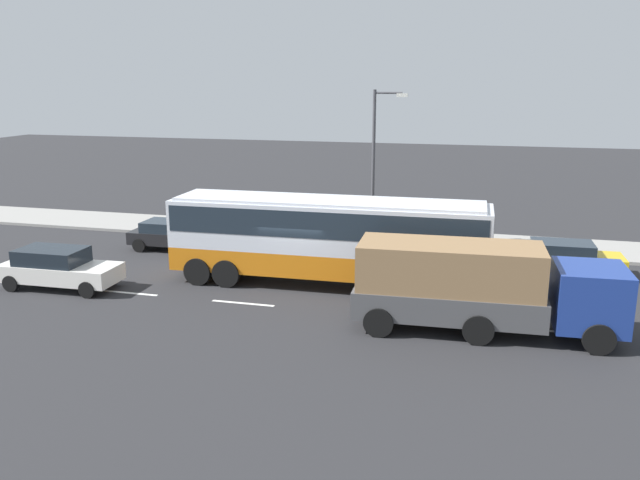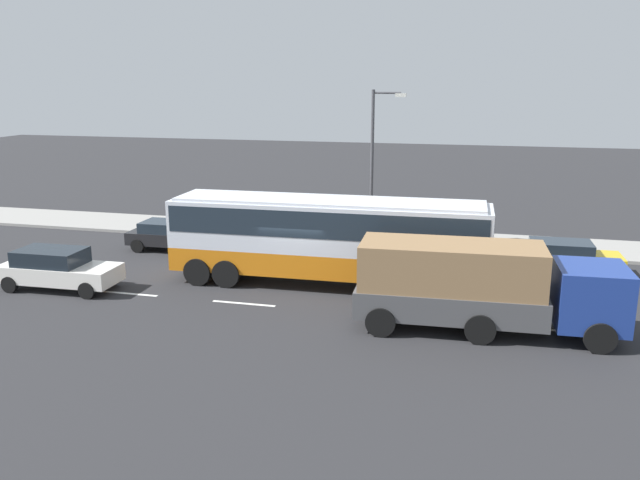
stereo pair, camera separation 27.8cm
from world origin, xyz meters
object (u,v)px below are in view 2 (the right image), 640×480
at_px(coach_bus, 328,232).
at_px(car_yellow_taxi, 563,256).
at_px(car_black_sedan, 174,235).
at_px(pedestrian_near_curb, 281,216).
at_px(car_white_minivan, 57,268).
at_px(street_lamp, 375,158).
at_px(cargo_truck, 481,285).

xyz_separation_m(coach_bus, car_yellow_taxi, (9.24, 3.96, -1.40)).
distance_m(coach_bus, car_yellow_taxi, 10.15).
xyz_separation_m(car_black_sedan, pedestrian_near_curb, (4.16, 3.86, 0.34)).
xyz_separation_m(car_yellow_taxi, pedestrian_near_curb, (-13.44, 3.38, 0.35)).
relative_size(coach_bus, pedestrian_near_curb, 7.67).
height_order(car_white_minivan, street_lamp, street_lamp).
bearing_deg(coach_bus, pedestrian_near_curb, 118.59).
height_order(car_white_minivan, car_yellow_taxi, car_white_minivan).
distance_m(coach_bus, pedestrian_near_curb, 8.53).
height_order(car_black_sedan, street_lamp, street_lamp).
bearing_deg(pedestrian_near_curb, car_yellow_taxi, 31.16).
bearing_deg(street_lamp, pedestrian_near_curb, 170.94).
distance_m(car_white_minivan, car_yellow_taxi, 20.51).
relative_size(coach_bus, cargo_truck, 1.48).
relative_size(coach_bus, car_black_sedan, 2.79).
xyz_separation_m(car_black_sedan, car_yellow_taxi, (17.60, 0.48, -0.01)).
bearing_deg(street_lamp, coach_bus, -96.59).
bearing_deg(pedestrian_near_curb, coach_bus, -14.93).
xyz_separation_m(car_white_minivan, street_lamp, (10.81, 9.58, 3.50)).
bearing_deg(car_yellow_taxi, street_lamp, 161.51).
distance_m(car_yellow_taxi, pedestrian_near_curb, 13.86).
xyz_separation_m(coach_bus, car_white_minivan, (-10.05, -3.02, -1.32)).
relative_size(coach_bus, car_white_minivan, 2.69).
xyz_separation_m(car_black_sedan, street_lamp, (9.12, 3.07, 3.58)).
xyz_separation_m(cargo_truck, car_black_sedan, (-14.25, 7.00, -0.81)).
relative_size(car_black_sedan, street_lamp, 0.61).
height_order(coach_bus, car_yellow_taxi, coach_bus).
distance_m(pedestrian_near_curb, street_lamp, 5.98).
bearing_deg(pedestrian_near_curb, street_lamp, 36.22).
bearing_deg(street_lamp, cargo_truck, -63.04).
relative_size(car_black_sedan, pedestrian_near_curb, 2.75).
relative_size(car_black_sedan, car_yellow_taxi, 0.98).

